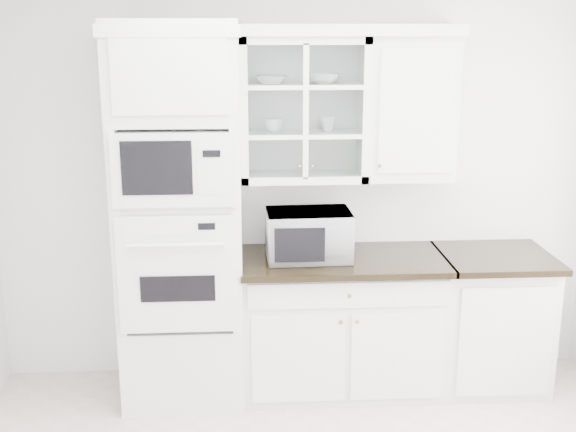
{
  "coord_description": "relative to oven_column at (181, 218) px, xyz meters",
  "views": [
    {
      "loc": [
        -0.34,
        -2.95,
        2.37
      ],
      "look_at": [
        -0.1,
        1.05,
        1.3
      ],
      "focal_mm": 45.0,
      "sensor_mm": 36.0,
      "label": 1
    }
  ],
  "objects": [
    {
      "name": "countertop_microwave",
      "position": [
        0.8,
        0.02,
        -0.13
      ],
      "size": [
        0.54,
        0.46,
        0.31
      ],
      "primitive_type": "imported",
      "rotation": [
        0.0,
        0.0,
        3.18
      ],
      "color": "white",
      "rests_on": "base_cabinet_run"
    },
    {
      "name": "crown_molding",
      "position": [
        0.68,
        0.14,
        1.14
      ],
      "size": [
        2.14,
        0.38,
        0.07
      ],
      "primitive_type": "cube",
      "color": "white",
      "rests_on": "room_shell"
    },
    {
      "name": "extra_base_cabinet",
      "position": [
        2.03,
        0.03,
        -0.74
      ],
      "size": [
        0.72,
        0.67,
        0.92
      ],
      "color": "white",
      "rests_on": "ground"
    },
    {
      "name": "cup_a",
      "position": [
        0.59,
        0.16,
        0.55
      ],
      "size": [
        0.14,
        0.14,
        0.08
      ],
      "primitive_type": "imported",
      "rotation": [
        0.0,
        0.0,
        0.32
      ],
      "color": "white",
      "rests_on": "upper_cabinet_glass"
    },
    {
      "name": "upper_cabinet_glass",
      "position": [
        0.78,
        0.17,
        0.65
      ],
      "size": [
        0.8,
        0.33,
        0.9
      ],
      "color": "white",
      "rests_on": "room_shell"
    },
    {
      "name": "upper_cabinet_solid",
      "position": [
        1.46,
        0.17,
        0.65
      ],
      "size": [
        0.55,
        0.33,
        0.9
      ],
      "primitive_type": "cube",
      "color": "white",
      "rests_on": "room_shell"
    },
    {
      "name": "oven_column",
      "position": [
        0.0,
        0.0,
        0.0
      ],
      "size": [
        0.76,
        0.68,
        2.4
      ],
      "color": "white",
      "rests_on": "ground"
    },
    {
      "name": "base_cabinet_run",
      "position": [
        1.03,
        0.03,
        -0.74
      ],
      "size": [
        1.32,
        0.67,
        0.92
      ],
      "color": "white",
      "rests_on": "ground"
    },
    {
      "name": "cup_b",
      "position": [
        0.94,
        0.18,
        0.56
      ],
      "size": [
        0.1,
        0.1,
        0.1
      ],
      "primitive_type": "imported",
      "rotation": [
        0.0,
        0.0,
        -0.01
      ],
      "color": "white",
      "rests_on": "upper_cabinet_glass"
    },
    {
      "name": "room_shell",
      "position": [
        0.75,
        -0.99,
        0.58
      ],
      "size": [
        4.0,
        3.5,
        2.7
      ],
      "color": "white",
      "rests_on": "ground"
    },
    {
      "name": "bowl_b",
      "position": [
        0.91,
        0.18,
        0.84
      ],
      "size": [
        0.23,
        0.23,
        0.06
      ],
      "primitive_type": "imported",
      "rotation": [
        0.0,
        0.0,
        -0.19
      ],
      "color": "white",
      "rests_on": "upper_cabinet_glass"
    },
    {
      "name": "bowl_a",
      "position": [
        0.58,
        0.17,
        0.83
      ],
      "size": [
        0.21,
        0.21,
        0.05
      ],
      "primitive_type": "imported",
      "rotation": [
        0.0,
        0.0,
        -0.05
      ],
      "color": "white",
      "rests_on": "upper_cabinet_glass"
    }
  ]
}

